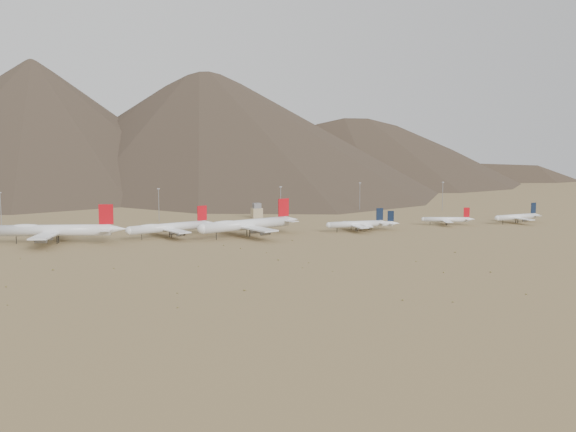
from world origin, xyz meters
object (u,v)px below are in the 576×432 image
object	(u,v)px
widebody_west	(56,230)
widebody_centre	(169,227)
narrowbody_a	(357,224)
control_tower	(257,211)
widebody_east	(247,224)
narrowbody_b	(370,224)

from	to	relation	value
widebody_west	widebody_centre	world-z (taller)	widebody_west
narrowbody_a	control_tower	size ratio (longest dim) A/B	3.93
widebody_east	narrowbody_a	bearing A→B (deg)	-18.55
widebody_centre	widebody_west	bearing A→B (deg)	164.67
narrowbody_a	control_tower	world-z (taller)	narrowbody_a
widebody_centre	narrowbody_b	distance (m)	138.18
widebody_west	widebody_centre	distance (m)	68.59
widebody_east	narrowbody_b	world-z (taller)	widebody_east
widebody_west	narrowbody_a	xyz separation A→B (m)	(194.90, -10.98, -3.11)
widebody_centre	narrowbody_b	xyz separation A→B (m)	(137.78, -10.24, -2.19)
widebody_west	control_tower	bearing A→B (deg)	45.37
control_tower	narrowbody_b	bearing A→B (deg)	-59.85
widebody_west	narrowbody_a	world-z (taller)	widebody_west
narrowbody_b	widebody_centre	bearing A→B (deg)	-163.77
widebody_east	narrowbody_a	xyz separation A→B (m)	(78.27, -0.38, -2.96)
widebody_west	widebody_east	world-z (taller)	widebody_west
widebody_east	narrowbody_a	size ratio (longest dim) A/B	1.60
narrowbody_b	widebody_west	bearing A→B (deg)	-161.49
widebody_centre	widebody_east	world-z (taller)	widebody_east
widebody_east	widebody_west	bearing A→B (deg)	156.54
narrowbody_a	widebody_centre	bearing A→B (deg)	175.13
widebody_east	control_tower	xyz separation A→B (m)	(35.11, 97.42, -2.69)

